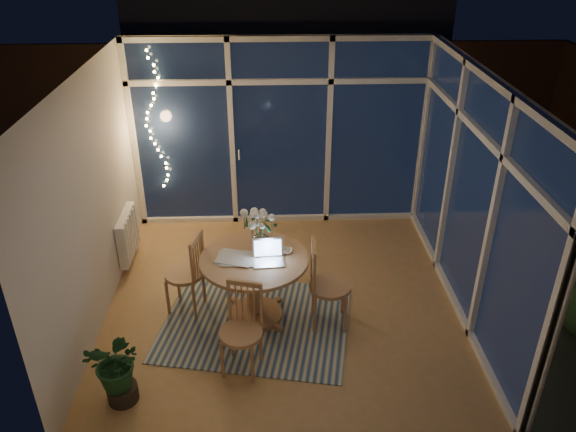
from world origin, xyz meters
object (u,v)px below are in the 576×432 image
at_px(chair_right, 330,285).
at_px(potted_plant, 118,368).
at_px(laptop, 269,253).
at_px(dining_table, 255,288).
at_px(flower_vase, 261,239).
at_px(chair_front, 241,331).
at_px(chair_left, 184,272).

xyz_separation_m(chair_right, potted_plant, (-1.99, -1.02, -0.13)).
xyz_separation_m(laptop, potted_plant, (-1.36, -1.05, -0.51)).
bearing_deg(dining_table, chair_right, -9.04).
xyz_separation_m(dining_table, flower_vase, (0.07, 0.21, 0.49)).
height_order(chair_front, potted_plant, chair_front).
height_order(chair_left, chair_front, chair_left).
distance_m(laptop, flower_vase, 0.32).
relative_size(chair_right, potted_plant, 1.33).
bearing_deg(dining_table, chair_left, 165.98).
height_order(chair_front, laptop, laptop).
bearing_deg(potted_plant, laptop, 37.76).
height_order(flower_vase, potted_plant, flower_vase).
bearing_deg(chair_right, flower_vase, 67.07).
relative_size(dining_table, laptop, 3.58).
distance_m(dining_table, laptop, 0.54).
xyz_separation_m(chair_left, chair_right, (1.57, -0.32, 0.02)).
height_order(chair_left, flower_vase, flower_vase).
relative_size(chair_right, chair_front, 1.07).
height_order(laptop, flower_vase, laptop).
distance_m(chair_left, potted_plant, 1.41).
relative_size(chair_right, laptop, 3.18).
height_order(laptop, potted_plant, laptop).
bearing_deg(chair_right, potted_plant, 119.31).
bearing_deg(flower_vase, chair_front, -100.78).
bearing_deg(flower_vase, chair_left, -178.75).
relative_size(chair_front, flower_vase, 4.49).
bearing_deg(dining_table, flower_vase, 71.77).
bearing_deg(chair_left, potted_plant, -3.36).
relative_size(chair_front, potted_plant, 1.24).
height_order(dining_table, laptop, laptop).
relative_size(laptop, flower_vase, 1.52).
relative_size(dining_table, chair_front, 1.21).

